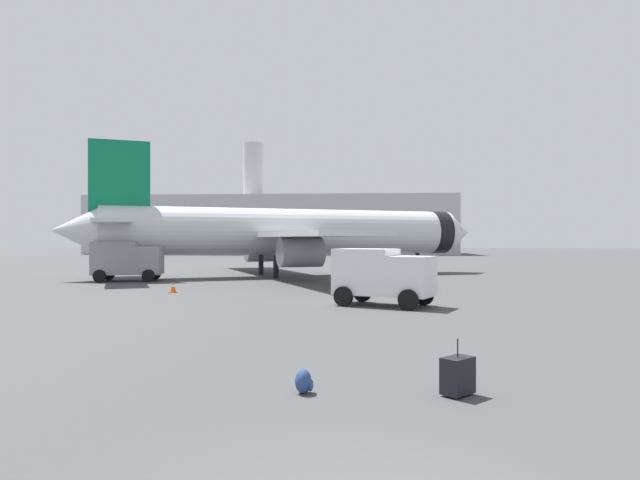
# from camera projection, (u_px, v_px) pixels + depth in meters

# --- Properties ---
(airplane_at_gate) EXTENTS (33.94, 31.17, 10.50)m
(airplane_at_gate) POSITION_uv_depth(u_px,v_px,m) (289.00, 232.00, 46.38)
(airplane_at_gate) COLOR silver
(airplane_at_gate) RESTS_ON ground
(service_truck) EXTENTS (5.11, 3.21, 2.90)m
(service_truck) POSITION_uv_depth(u_px,v_px,m) (127.00, 259.00, 40.53)
(service_truck) COLOR gray
(service_truck) RESTS_ON ground
(cargo_van) EXTENTS (4.83, 3.76, 2.60)m
(cargo_van) POSITION_uv_depth(u_px,v_px,m) (382.00, 274.00, 25.39)
(cargo_van) COLOR white
(cargo_van) RESTS_ON ground
(safety_cone_near) EXTENTS (0.44, 0.44, 0.65)m
(safety_cone_near) POSITION_uv_depth(u_px,v_px,m) (403.00, 277.00, 40.41)
(safety_cone_near) COLOR #F2590C
(safety_cone_near) RESTS_ON ground
(safety_cone_mid) EXTENTS (0.44, 0.44, 0.63)m
(safety_cone_mid) POSITION_uv_depth(u_px,v_px,m) (173.00, 287.00, 31.75)
(safety_cone_mid) COLOR #F2590C
(safety_cone_mid) RESTS_ON ground
(rolling_suitcase) EXTENTS (0.73, 0.74, 1.10)m
(rolling_suitcase) POSITION_uv_depth(u_px,v_px,m) (458.00, 375.00, 10.74)
(rolling_suitcase) COLOR black
(rolling_suitcase) RESTS_ON ground
(traveller_backpack) EXTENTS (0.36, 0.40, 0.48)m
(traveller_backpack) POSITION_uv_depth(u_px,v_px,m) (304.00, 382.00, 10.89)
(traveller_backpack) COLOR navy
(traveller_backpack) RESTS_ON ground
(terminal_building) EXTENTS (76.17, 22.46, 24.18)m
(terminal_building) POSITION_uv_depth(u_px,v_px,m) (274.00, 225.00, 121.72)
(terminal_building) COLOR #B2B2B7
(terminal_building) RESTS_ON ground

